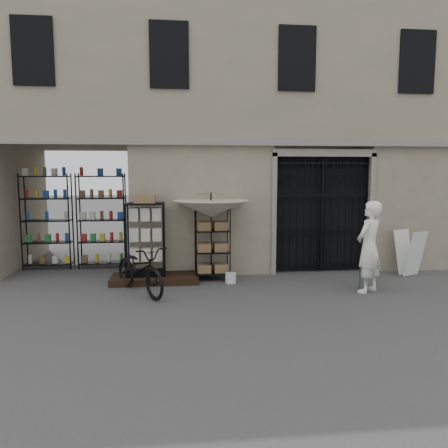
{
  "coord_description": "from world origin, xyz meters",
  "views": [
    {
      "loc": [
        -1.87,
        -8.47,
        2.54
      ],
      "look_at": [
        -0.8,
        1.4,
        1.35
      ],
      "focal_mm": 35.0,
      "sensor_mm": 36.0,
      "label": 1
    }
  ],
  "objects": [
    {
      "name": "ground",
      "position": [
        0.0,
        0.0,
        0.0
      ],
      "size": [
        80.0,
        80.0,
        0.0
      ],
      "primitive_type": "plane",
      "color": "black",
      "rests_on": "ground"
    },
    {
      "name": "step_platform",
      "position": [
        -2.4,
        1.55,
        0.07
      ],
      "size": [
        2.0,
        0.9,
        0.15
      ],
      "primitive_type": "cube",
      "color": "black",
      "rests_on": "ground"
    },
    {
      "name": "display_cabinet",
      "position": [
        -2.6,
        1.62,
        0.91
      ],
      "size": [
        0.85,
        0.53,
        1.82
      ],
      "rotation": [
        0.0,
        0.0,
        0.01
      ],
      "color": "black",
      "rests_on": "step_platform"
    },
    {
      "name": "shop_recess",
      "position": [
        -4.5,
        2.8,
        1.5
      ],
      "size": [
        3.0,
        1.7,
        3.0
      ],
      "primitive_type": "cube",
      "color": "black",
      "rests_on": "ground"
    },
    {
      "name": "shopkeeper",
      "position": [
        2.14,
        0.2,
        0.0
      ],
      "size": [
        1.75,
        1.97,
        0.46
      ],
      "primitive_type": "imported",
      "rotation": [
        0.0,
        0.0,
        3.8
      ],
      "color": "white",
      "rests_on": "ground"
    },
    {
      "name": "wire_rack",
      "position": [
        -1.05,
        1.65,
        0.87
      ],
      "size": [
        0.81,
        0.6,
        1.78
      ],
      "rotation": [
        0.0,
        0.0,
        0.06
      ],
      "color": "black",
      "rests_on": "ground"
    },
    {
      "name": "white_bucket",
      "position": [
        -0.66,
        1.26,
        0.12
      ],
      "size": [
        0.29,
        0.29,
        0.24
      ],
      "primitive_type": "cylinder",
      "rotation": [
        0.0,
        0.0,
        0.19
      ],
      "color": "silver",
      "rests_on": "ground"
    },
    {
      "name": "easel_sign",
      "position": [
        3.79,
        1.5,
        0.57
      ],
      "size": [
        0.71,
        0.75,
        1.09
      ],
      "rotation": [
        0.0,
        0.0,
        0.39
      ],
      "color": "silver",
      "rests_on": "ground"
    },
    {
      "name": "market_umbrella",
      "position": [
        -1.09,
        1.51,
        1.8
      ],
      "size": [
        1.79,
        1.82,
        2.5
      ],
      "rotation": [
        0.0,
        0.0,
        0.19
      ],
      "color": "black",
      "rests_on": "ground"
    },
    {
      "name": "iron_gate",
      "position": [
        1.75,
        2.28,
        1.5
      ],
      "size": [
        2.5,
        0.21,
        3.0
      ],
      "color": "black",
      "rests_on": "ground"
    },
    {
      "name": "bicycle",
      "position": [
        -2.66,
        0.61,
        0.0
      ],
      "size": [
        1.12,
        1.23,
        1.95
      ],
      "primitive_type": "imported",
      "rotation": [
        0.0,
        0.0,
        0.56
      ],
      "color": "black",
      "rests_on": "ground"
    },
    {
      "name": "main_building",
      "position": [
        0.0,
        4.0,
        4.5
      ],
      "size": [
        14.0,
        4.0,
        9.0
      ],
      "primitive_type": "cube",
      "color": "gray",
      "rests_on": "ground"
    },
    {
      "name": "shop_shelving",
      "position": [
        -4.55,
        3.3,
        1.25
      ],
      "size": [
        2.7,
        0.5,
        2.5
      ],
      "primitive_type": "cube",
      "color": "black",
      "rests_on": "ground"
    },
    {
      "name": "steel_bollard",
      "position": [
        2.1,
        0.38,
        0.38
      ],
      "size": [
        0.18,
        0.18,
        0.75
      ],
      "primitive_type": "cylinder",
      "rotation": [
        0.0,
        0.0,
        0.33
      ],
      "color": "slate",
      "rests_on": "ground"
    }
  ]
}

